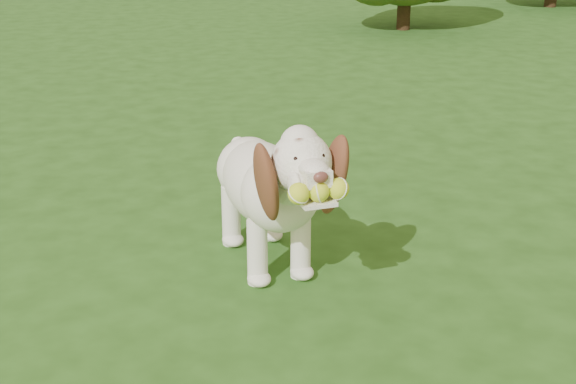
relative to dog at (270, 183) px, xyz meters
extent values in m
plane|color=#204413|center=(-0.39, -0.43, -0.40)|extent=(80.00, 80.00, 0.00)
ellipsoid|color=white|center=(-0.02, 0.10, -0.04)|extent=(0.44, 0.69, 0.34)
ellipsoid|color=white|center=(0.02, -0.14, 0.00)|extent=(0.38, 0.38, 0.33)
ellipsoid|color=white|center=(-0.06, 0.32, -0.05)|extent=(0.35, 0.35, 0.30)
cylinder|color=white|center=(0.05, -0.26, 0.09)|extent=(0.22, 0.29, 0.26)
sphere|color=white|center=(0.07, -0.38, 0.22)|extent=(0.27, 0.27, 0.23)
sphere|color=white|center=(0.07, -0.36, 0.28)|extent=(0.18, 0.18, 0.15)
cube|color=white|center=(0.09, -0.51, 0.21)|extent=(0.12, 0.15, 0.06)
ellipsoid|color=#592D28|center=(0.11, -0.58, 0.23)|extent=(0.06, 0.04, 0.04)
cube|color=white|center=(0.10, -0.53, 0.12)|extent=(0.15, 0.17, 0.02)
ellipsoid|color=brown|center=(-0.07, -0.40, 0.15)|extent=(0.15, 0.24, 0.36)
ellipsoid|color=brown|center=(0.20, -0.35, 0.15)|extent=(0.16, 0.22, 0.36)
cylinder|color=white|center=(-0.08, 0.45, -0.01)|extent=(0.09, 0.17, 0.13)
cylinder|color=white|center=(-0.07, -0.13, -0.26)|extent=(0.10, 0.10, 0.29)
cylinder|color=white|center=(0.12, -0.10, -0.26)|extent=(0.10, 0.10, 0.29)
cylinder|color=white|center=(-0.15, 0.28, -0.26)|extent=(0.10, 0.10, 0.29)
cylinder|color=white|center=(0.04, 0.32, -0.26)|extent=(0.10, 0.10, 0.29)
sphere|color=#C3D027|center=(0.03, -0.58, 0.17)|extent=(0.09, 0.09, 0.08)
sphere|color=#C3D027|center=(0.10, -0.56, 0.17)|extent=(0.09, 0.09, 0.08)
sphere|color=#C3D027|center=(0.18, -0.55, 0.17)|extent=(0.09, 0.09, 0.08)
cylinder|color=#382314|center=(2.37, 6.11, -0.15)|extent=(0.16, 0.16, 0.51)
camera|label=1|loc=(-0.40, -3.18, 1.17)|focal=50.00mm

